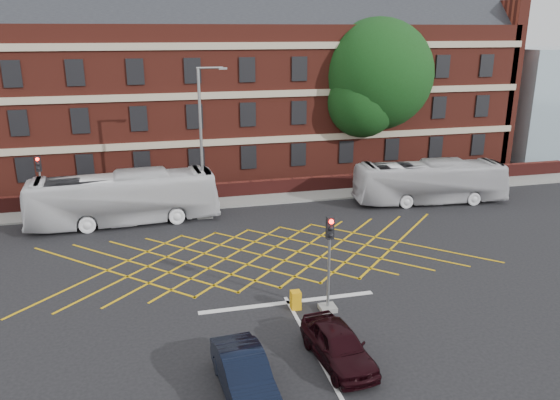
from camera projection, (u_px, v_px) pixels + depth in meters
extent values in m
plane|color=black|center=(270.00, 270.00, 27.53)|extent=(120.00, 120.00, 0.00)
cube|color=maroon|center=(211.00, 99.00, 46.11)|extent=(50.00, 12.00, 12.00)
cube|color=black|center=(208.00, 25.00, 44.32)|extent=(51.00, 10.61, 10.61)
cube|color=#B7A88C|center=(221.00, 95.00, 40.18)|extent=(50.00, 0.18, 0.50)
cube|color=black|center=(222.00, 116.00, 40.65)|extent=(1.20, 0.14, 1.80)
cube|color=#491613|center=(230.00, 190.00, 39.40)|extent=(56.00, 0.50, 1.10)
cube|color=slate|center=(232.00, 200.00, 38.62)|extent=(60.00, 3.00, 0.12)
cube|color=#99B2BF|center=(559.00, 100.00, 53.37)|extent=(14.00, 10.00, 10.00)
cube|color=#CC990C|center=(262.00, 255.00, 29.38)|extent=(8.22, 8.22, 0.02)
cube|color=silver|center=(288.00, 302.00, 24.29)|extent=(8.00, 0.30, 0.02)
cube|color=silver|center=(338.00, 392.00, 18.27)|extent=(0.15, 14.00, 0.02)
imported|color=silver|center=(124.00, 198.00, 33.86)|extent=(11.74, 3.38, 3.23)
imported|color=silver|center=(430.00, 182.00, 37.98)|extent=(10.81, 3.64, 2.95)
imported|color=black|center=(244.00, 374.00, 18.07)|extent=(1.81, 4.36, 1.40)
imported|color=black|center=(338.00, 345.00, 19.78)|extent=(2.05, 4.24, 1.40)
cylinder|color=black|center=(374.00, 136.00, 44.88)|extent=(0.90, 0.90, 6.46)
sphere|color=black|center=(377.00, 74.00, 43.39)|extent=(8.82, 8.82, 8.82)
sphere|color=black|center=(363.00, 101.00, 42.89)|extent=(5.73, 5.73, 5.73)
sphere|color=black|center=(389.00, 93.00, 44.95)|extent=(5.29, 5.29, 5.29)
cube|color=slate|center=(328.00, 308.00, 23.62)|extent=(0.70, 0.70, 0.20)
cylinder|color=gray|center=(329.00, 273.00, 23.13)|extent=(0.12, 0.12, 3.50)
cube|color=black|center=(330.00, 228.00, 22.51)|extent=(0.30, 0.25, 0.95)
sphere|color=#FF0C05|center=(331.00, 222.00, 22.29)|extent=(0.20, 0.20, 0.20)
cube|color=slate|center=(46.00, 221.00, 34.36)|extent=(0.70, 0.70, 0.20)
cylinder|color=gray|center=(43.00, 196.00, 33.87)|extent=(0.12, 0.12, 3.50)
cube|color=black|center=(38.00, 164.00, 33.26)|extent=(0.30, 0.25, 0.95)
sphere|color=#FF0C05|center=(37.00, 159.00, 33.03)|extent=(0.20, 0.20, 0.20)
cube|color=slate|center=(204.00, 215.00, 35.45)|extent=(1.00, 1.00, 0.20)
cylinder|color=gray|center=(201.00, 145.00, 34.07)|extent=(0.18, 0.18, 9.42)
cylinder|color=gray|center=(210.00, 68.00, 32.83)|extent=(1.60, 0.12, 0.12)
cube|color=gray|center=(223.00, 68.00, 33.03)|extent=(0.50, 0.20, 0.12)
cylinder|color=gray|center=(42.00, 200.00, 35.17)|extent=(0.10, 0.10, 2.20)
cube|color=silver|center=(40.00, 189.00, 34.85)|extent=(1.10, 0.06, 0.45)
cube|color=silver|center=(41.00, 196.00, 35.00)|extent=(1.10, 0.06, 0.40)
cube|color=silver|center=(42.00, 203.00, 35.14)|extent=(1.10, 0.06, 0.35)
cube|color=orange|center=(296.00, 300.00, 23.64)|extent=(0.43, 0.43, 0.83)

